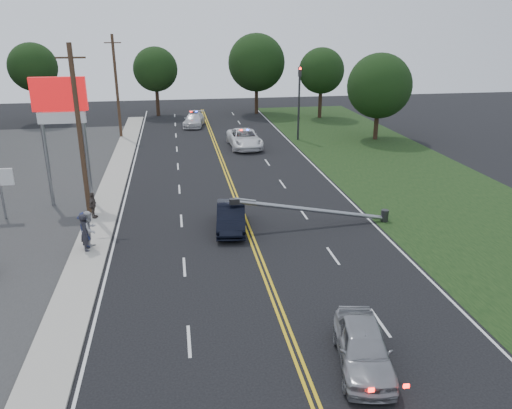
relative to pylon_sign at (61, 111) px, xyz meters
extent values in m
plane|color=black|center=(10.50, -14.00, -6.00)|extent=(120.00, 120.00, 0.00)
cube|color=#AAA69A|center=(2.10, -4.00, -5.94)|extent=(1.80, 70.00, 0.12)
cube|color=black|center=(24.00, -4.00, -5.99)|extent=(12.00, 80.00, 0.01)
cube|color=gold|center=(10.50, -4.00, -5.99)|extent=(0.36, 80.00, 0.00)
cylinder|color=gray|center=(-1.20, 0.00, -2.50)|extent=(0.24, 0.24, 7.00)
cylinder|color=gray|center=(1.20, 0.00, -2.50)|extent=(0.24, 0.24, 7.00)
cube|color=#AD0B0D|center=(0.00, 0.00, 1.00)|extent=(3.20, 0.35, 2.00)
cube|color=white|center=(0.00, 0.00, -0.40)|extent=(2.80, 0.30, 0.70)
cylinder|color=gray|center=(-3.50, -2.00, -4.60)|extent=(0.14, 0.14, 2.80)
cylinder|color=#2D2D30|center=(18.80, 16.00, -2.50)|extent=(0.20, 0.20, 7.00)
cube|color=#2D2D30|center=(18.80, 16.00, 0.60)|extent=(0.28, 0.28, 0.90)
sphere|color=#FF0C07|center=(18.80, 15.84, 0.90)|extent=(0.22, 0.22, 0.22)
cylinder|color=#2D2D30|center=(18.60, -6.00, -5.65)|extent=(0.44, 0.44, 0.70)
cylinder|color=gray|center=(14.17, -6.00, -5.02)|extent=(8.90, 0.24, 1.80)
cube|color=#2D2D30|center=(9.74, -6.00, -4.23)|extent=(0.55, 0.32, 0.30)
cylinder|color=#382619|center=(1.30, -2.00, -1.00)|extent=(0.28, 0.28, 10.00)
cube|color=#382619|center=(1.30, -2.00, 3.20)|extent=(1.60, 0.10, 0.10)
cylinder|color=#382619|center=(1.30, 20.00, -1.00)|extent=(0.28, 0.28, 10.00)
cube|color=#382619|center=(1.30, 20.00, 3.20)|extent=(1.60, 0.10, 0.10)
cylinder|color=black|center=(-8.73, 29.90, -4.17)|extent=(0.44, 0.44, 3.65)
sphere|color=black|center=(-8.73, 29.90, 0.29)|extent=(5.39, 5.39, 5.39)
cylinder|color=black|center=(4.79, 32.30, -4.35)|extent=(0.44, 0.44, 3.29)
sphere|color=black|center=(4.79, 32.30, -0.34)|extent=(5.37, 5.37, 5.37)
cylinder|color=black|center=(17.21, 31.75, -4.16)|extent=(0.44, 0.44, 3.68)
sphere|color=black|center=(17.21, 31.75, 0.34)|extent=(7.07, 7.07, 7.07)
cylinder|color=black|center=(24.42, 27.68, -4.37)|extent=(0.44, 0.44, 3.25)
sphere|color=black|center=(24.42, 27.68, -0.39)|extent=(5.42, 5.42, 5.42)
cylinder|color=black|center=(26.52, 15.02, -4.47)|extent=(0.44, 0.44, 3.04)
sphere|color=black|center=(26.52, 15.02, -0.75)|extent=(6.23, 6.23, 6.23)
imported|color=black|center=(9.57, -5.70, -5.26)|extent=(2.06, 4.62, 1.47)
imported|color=#92949A|center=(12.58, -18.31, -5.27)|extent=(2.52, 4.54, 1.46)
imported|color=white|center=(13.09, 13.75, -5.17)|extent=(2.93, 6.02, 1.65)
imported|color=silver|center=(8.92, 24.68, -5.27)|extent=(2.90, 5.27, 1.45)
imported|color=#25252C|center=(1.98, -7.51, -4.90)|extent=(0.58, 0.78, 1.95)
imported|color=#B3B3B8|center=(2.16, -7.25, -4.88)|extent=(1.06, 1.18, 1.99)
imported|color=#1B2144|center=(1.95, -7.16, -4.92)|extent=(1.07, 1.40, 1.91)
imported|color=#4F453F|center=(1.71, -2.95, -5.09)|extent=(0.56, 0.98, 1.57)
camera|label=1|loc=(6.72, -31.66, 5.00)|focal=35.00mm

